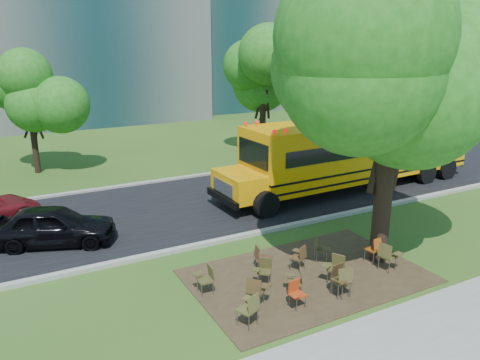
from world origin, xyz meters
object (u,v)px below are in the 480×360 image
school_bus (359,148)px  chair_9 (264,268)px  chair_3 (296,292)px  chair_7 (388,254)px  chair_0 (250,306)px  chair_11 (300,255)px  main_tree (392,95)px  chair_6 (336,266)px  chair_10 (261,256)px  chair_2 (297,280)px  chair_13 (375,247)px  black_car (54,226)px  chair_12 (320,247)px  chair_1 (256,289)px  chair_5 (340,277)px  chair_8 (206,276)px  chair_4 (343,278)px

school_bus → chair_9: size_ratio=17.22×
chair_3 → chair_7: 3.69m
chair_0 → chair_11: size_ratio=1.10×
main_tree → chair_0: 7.40m
main_tree → school_bus: size_ratio=0.65×
chair_6 → chair_11: chair_6 is taller
chair_7 → chair_10: bearing=-131.2°
chair_6 → chair_7: bearing=-125.0°
chair_2 → chair_13: 3.43m
black_car → chair_12: bearing=-105.5°
chair_0 → chair_12: size_ratio=1.14×
black_car → chair_1: bearing=-127.6°
chair_10 → chair_13: 3.73m
chair_0 → chair_9: (1.42, 1.70, -0.08)m
chair_13 → black_car: black_car is taller
chair_5 → chair_11: (-0.13, 1.76, -0.05)m
chair_3 → chair_9: size_ratio=0.98×
chair_0 → chair_3: size_ratio=1.18×
chair_7 → chair_8: 5.65m
main_tree → black_car: bearing=145.7°
chair_0 → chair_5: bearing=-21.9°
chair_11 → chair_12: (0.92, 0.20, -0.02)m
chair_10 → chair_6: bearing=56.7°
chair_3 → chair_6: 1.90m
chair_6 → chair_11: bearing=-5.3°
chair_9 → black_car: (-5.04, 5.82, 0.22)m
school_bus → chair_8: bearing=-153.0°
main_tree → chair_5: main_tree is taller
chair_7 → chair_13: (0.08, 0.62, -0.02)m
chair_5 → chair_6: size_ratio=1.06×
main_tree → chair_5: size_ratio=9.67×
chair_5 → chair_13: chair_5 is taller
chair_8 → chair_13: chair_13 is taller
chair_10 → chair_9: bearing=-9.5°
chair_4 → chair_12: 2.23m
chair_8 → chair_11: (3.11, -0.08, -0.02)m
chair_3 → chair_9: chair_9 is taller
chair_3 → chair_4: size_ratio=0.81×
chair_6 → chair_13: bearing=-106.8°
chair_3 → black_car: size_ratio=0.19×
chair_9 → chair_12: size_ratio=0.98×
chair_8 → chair_11: 3.11m
school_bus → main_tree: bearing=-128.5°
school_bus → chair_1: school_bus is taller
chair_4 → black_car: (-6.57, 7.51, 0.12)m
chair_1 → chair_6: (2.74, 0.08, -0.01)m
chair_0 → chair_12: (3.74, 2.09, -0.07)m
chair_7 → chair_11: size_ratio=1.12×
chair_1 → chair_2: size_ratio=1.06×
chair_9 → chair_12: 2.35m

